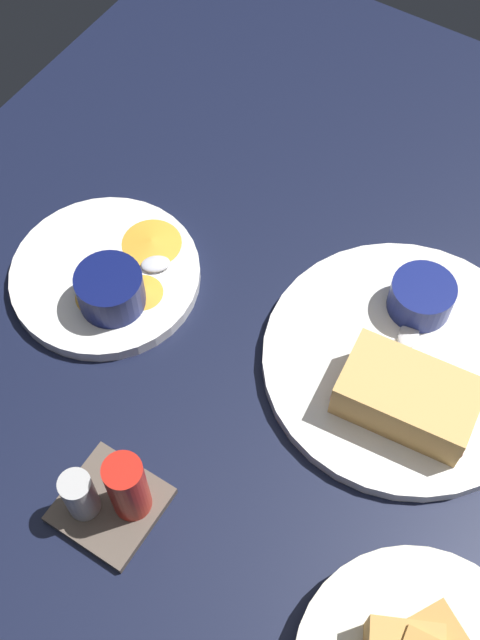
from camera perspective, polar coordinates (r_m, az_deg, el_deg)
ground_plane at (r=85.23cm, az=6.93°, el=-4.16°), size 110.00×110.00×3.00cm
plate_sandwich_main at (r=84.64cm, az=11.55°, el=-2.93°), size 29.33×29.33×1.60cm
sandwich_half_near at (r=79.23cm, az=11.78°, el=-5.34°), size 13.89×8.85×4.80cm
ramekin_dark_sauce at (r=85.83cm, az=12.74°, el=1.67°), size 6.75×6.75×3.75cm
spoon_by_dark_ramekin at (r=84.23cm, az=11.60°, el=-1.82°), size 3.31×9.96×0.80cm
plate_chips_companion at (r=89.83cm, az=-9.50°, el=3.15°), size 20.86×20.86×1.60cm
ramekin_light_gravy at (r=84.93cm, az=-9.18°, el=2.19°), size 7.12×7.12×4.35cm
spoon_by_gravy_ramekin at (r=88.69cm, az=-6.68°, el=4.01°), size 8.33×7.70×0.80cm
plantain_chip_scatter at (r=88.60cm, az=-7.48°, el=3.71°), size 10.12×15.79×0.60cm
condiment_caddy at (r=75.37cm, az=-9.10°, el=-12.14°), size 9.00×9.00×9.50cm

